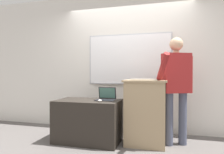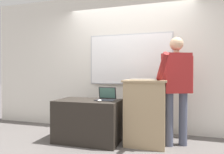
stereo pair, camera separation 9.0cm
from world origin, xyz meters
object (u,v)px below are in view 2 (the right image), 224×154
(laptop, at_px, (106,96))
(computer_mouse_by_laptop, at_px, (100,101))
(person_presenter, at_px, (176,83))
(side_desk, at_px, (88,120))
(lectern_podium, at_px, (145,113))
(wireless_keyboard, at_px, (143,80))

(laptop, relative_size, computer_mouse_by_laptop, 3.11)
(laptop, distance_m, computer_mouse_by_laptop, 0.23)
(person_presenter, bearing_deg, side_desk, 164.31)
(lectern_podium, xyz_separation_m, wireless_keyboard, (-0.02, -0.06, 0.53))
(side_desk, xyz_separation_m, person_presenter, (1.42, 0.20, 0.65))
(computer_mouse_by_laptop, bearing_deg, side_desk, 151.00)
(side_desk, bearing_deg, lectern_podium, 3.83)
(side_desk, bearing_deg, wireless_keyboard, 0.48)
(wireless_keyboard, bearing_deg, computer_mouse_by_laptop, -167.76)
(wireless_keyboard, bearing_deg, laptop, 173.50)
(person_presenter, bearing_deg, wireless_keyboard, 177.58)
(wireless_keyboard, height_order, computer_mouse_by_laptop, wireless_keyboard)
(side_desk, distance_m, wireless_keyboard, 1.16)
(lectern_podium, distance_m, computer_mouse_by_laptop, 0.75)
(lectern_podium, xyz_separation_m, side_desk, (-0.95, -0.06, -0.17))
(lectern_podium, distance_m, laptop, 0.70)
(laptop, xyz_separation_m, computer_mouse_by_laptop, (-0.04, -0.22, -0.04))
(person_presenter, bearing_deg, laptop, 162.35)
(laptop, height_order, computer_mouse_by_laptop, laptop)
(lectern_podium, height_order, computer_mouse_by_laptop, lectern_podium)
(person_presenter, distance_m, wireless_keyboard, 0.53)
(computer_mouse_by_laptop, bearing_deg, wireless_keyboard, 12.24)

